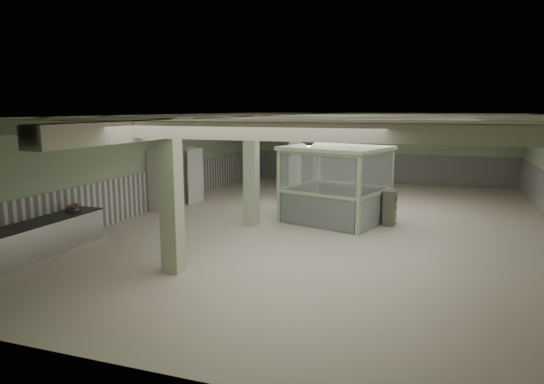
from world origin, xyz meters
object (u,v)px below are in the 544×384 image
(walkin_cooler, at_px, (173,176))
(guard_booth, at_px, (336,171))
(prep_counter, at_px, (23,243))
(filing_cabinet, at_px, (390,208))

(walkin_cooler, bearing_deg, guard_booth, -5.08)
(walkin_cooler, xyz_separation_m, guard_booth, (6.63, -0.59, 0.56))
(prep_counter, distance_m, guard_booth, 9.60)
(prep_counter, distance_m, filing_cabinet, 10.89)
(guard_booth, distance_m, filing_cabinet, 2.16)
(filing_cabinet, bearing_deg, prep_counter, -134.91)
(walkin_cooler, relative_size, filing_cabinet, 2.21)
(guard_booth, relative_size, filing_cabinet, 3.28)
(walkin_cooler, relative_size, guard_booth, 0.67)
(walkin_cooler, height_order, filing_cabinet, walkin_cooler)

